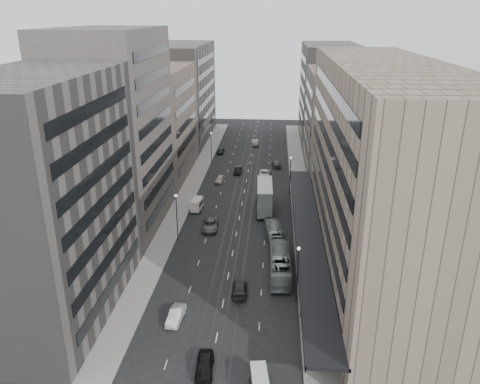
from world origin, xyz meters
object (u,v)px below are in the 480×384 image
(sedan_0, at_px, (205,365))
(panel_van, at_px, (197,204))
(sedan_1, at_px, (176,315))
(bus_far, at_px, (275,237))
(vw_microbus, at_px, (260,382))
(sedan_2, at_px, (210,225))
(pedestrian, at_px, (301,311))
(double_decker, at_px, (265,197))
(bus_near, at_px, (280,263))

(sedan_0, bearing_deg, panel_van, 96.69)
(sedan_1, bearing_deg, bus_far, 64.68)
(vw_microbus, bearing_deg, sedan_2, 97.28)
(sedan_0, height_order, pedestrian, pedestrian)
(vw_microbus, height_order, sedan_1, vw_microbus)
(double_decker, xyz_separation_m, pedestrian, (5.58, -33.98, -2.02))
(double_decker, relative_size, panel_van, 2.58)
(bus_far, relative_size, sedan_0, 2.34)
(sedan_0, height_order, sedan_2, sedan_0)
(sedan_0, bearing_deg, bus_far, 72.54)
(sedan_0, bearing_deg, sedan_1, 116.08)
(bus_far, distance_m, panel_van, 20.33)
(sedan_2, bearing_deg, bus_far, -29.37)
(bus_near, distance_m, sedan_0, 22.50)
(bus_far, height_order, sedan_0, bus_far)
(bus_far, distance_m, pedestrian, 20.06)
(pedestrian, bearing_deg, vw_microbus, 27.14)
(panel_van, xyz_separation_m, sedan_1, (3.03, -34.82, -0.59))
(sedan_1, height_order, sedan_2, sedan_2)
(double_decker, bearing_deg, panel_van, -178.32)
(panel_van, distance_m, sedan_2, 8.92)
(bus_near, xyz_separation_m, bus_far, (-0.76, 9.05, -0.19))
(double_decker, relative_size, pedestrian, 6.20)
(bus_far, relative_size, double_decker, 1.06)
(sedan_1, relative_size, pedestrian, 2.74)
(sedan_0, distance_m, pedestrian, 14.88)
(vw_microbus, relative_size, pedestrian, 2.53)
(sedan_1, height_order, pedestrian, pedestrian)
(vw_microbus, height_order, sedan_0, vw_microbus)
(vw_microbus, relative_size, sedan_2, 0.73)
(bus_far, height_order, sedan_2, bus_far)
(panel_van, height_order, sedan_1, panel_van)
(double_decker, distance_m, pedestrian, 34.49)
(bus_far, relative_size, sedan_2, 1.91)
(bus_near, distance_m, bus_far, 9.09)
(bus_far, xyz_separation_m, sedan_2, (-11.63, 5.27, -0.73))
(bus_near, distance_m, panel_van, 27.60)
(sedan_0, distance_m, sedan_2, 35.54)
(sedan_2, bearing_deg, panel_van, 109.38)
(vw_microbus, distance_m, sedan_1, 15.45)
(double_decker, bearing_deg, bus_near, -84.76)
(bus_near, relative_size, vw_microbus, 2.93)
(bus_near, height_order, pedestrian, bus_near)
(sedan_0, height_order, sedan_1, sedan_0)
(pedestrian, bearing_deg, double_decker, -122.76)
(panel_van, relative_size, pedestrian, 2.41)
(bus_near, distance_m, sedan_1, 18.00)
(pedestrian, bearing_deg, panel_van, -102.65)
(vw_microbus, distance_m, sedan_0, 6.45)
(sedan_1, xyz_separation_m, sedan_2, (0.64, 26.71, 0.05))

